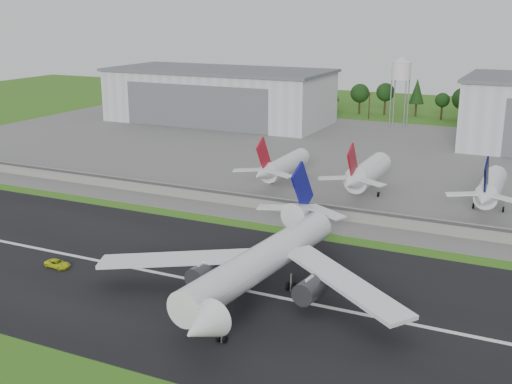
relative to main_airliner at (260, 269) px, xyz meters
The scene contains 14 objects.
ground 16.78m from the main_airliner, 143.41° to the right, with size 600.00×600.00×0.00m, color #356016.
runway 13.77m from the main_airliner, behind, with size 320.00×60.00×0.10m, color black.
runway_centerline 13.75m from the main_airliner, behind, with size 220.00×1.00×0.02m, color white.
apron 111.29m from the main_airliner, 96.66° to the left, with size 320.00×150.00×0.10m, color slate.
blast_fence 47.31m from the main_airliner, 105.84° to the left, with size 240.00×0.61×3.50m.
hangar_west 181.13m from the main_airliner, 120.88° to the left, with size 97.00×44.00×23.20m.
water_tower 177.44m from the main_airliner, 95.82° to the left, with size 8.40×8.40×29.40m.
utility_poles 190.93m from the main_airliner, 93.87° to the left, with size 230.00×3.00×12.00m, color black, non-canonical shape.
treeline 205.90m from the main_airliner, 93.59° to the left, with size 320.00×16.00×22.00m, color black, non-canonical shape.
main_airliner is the anchor object (origin of this frame).
ground_vehicle 41.07m from the main_airliner, behind, with size 2.43×5.28×1.47m, color #C9DA19.
parked_jet_red_a 71.48m from the main_airliner, 110.52° to the left, with size 7.36×31.29×16.36m.
parked_jet_red_b 67.04m from the main_airliner, 90.90° to the left, with size 7.36×31.29×16.87m.
parked_jet_navy 73.44m from the main_airliner, 65.80° to the left, with size 7.36×31.29×16.55m.
Camera 1 is at (56.18, -83.05, 47.77)m, focal length 45.00 mm.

